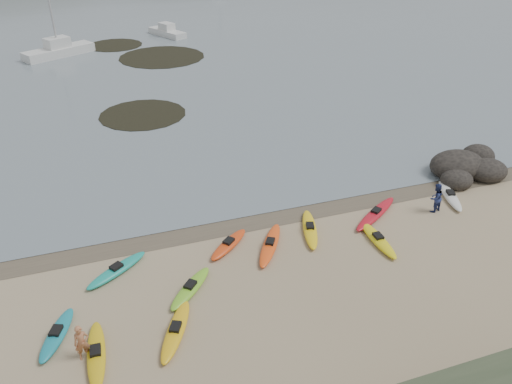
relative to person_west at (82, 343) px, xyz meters
name	(u,v)px	position (x,y,z in m)	size (l,w,h in m)	color
ground	(256,215)	(9.40, 7.30, -0.78)	(600.00, 600.00, 0.00)	tan
wet_sand	(258,218)	(9.40, 7.00, -0.77)	(60.00, 60.00, 0.00)	brown
kayaks	(262,259)	(8.34, 3.32, -0.61)	(23.52, 9.10, 0.34)	red
person_west	(82,343)	(0.00, 0.00, 0.00)	(0.57, 0.37, 1.56)	#BA734A
person_east	(436,198)	(18.97, 4.51, 0.08)	(0.83, 0.65, 1.71)	navy
rock_cluster	(466,170)	(23.68, 7.60, -0.54)	(5.30, 3.90, 1.80)	black
kelp_mats	(145,66)	(7.68, 38.41, -0.75)	(12.64, 30.63, 0.04)	black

